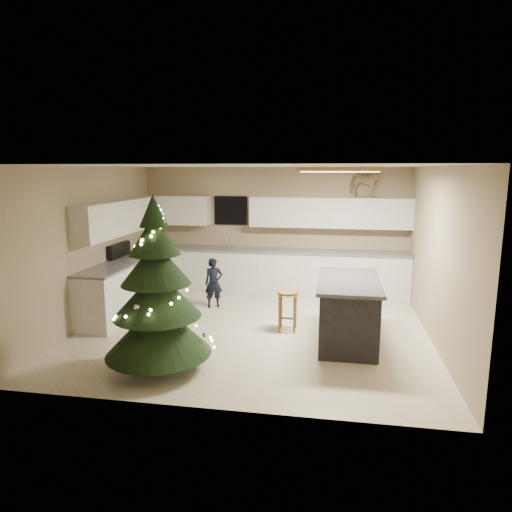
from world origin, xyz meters
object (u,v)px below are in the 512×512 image
Objects in this scene: island at (348,311)px; christmas_tree at (157,299)px; toddler at (214,283)px; rocking_horse at (364,182)px; bar_stool at (288,301)px.

christmas_tree is at bearing -150.80° from island.
rocking_horse reaches higher than toddler.
rocking_horse reaches higher than island.
bar_stool is at bearing 160.24° from island.
toddler is (0.01, 2.72, -0.46)m from christmas_tree.
christmas_tree is 3.10× the size of rocking_horse.
toddler is at bearing 137.17° from rocking_horse.
island is 2.34× the size of rocking_horse.
island reaches higher than bar_stool.
toddler is at bearing 145.38° from bar_stool.
toddler is (-1.49, 1.03, -0.02)m from bar_stool.
island is 2.78m from toddler.
bar_stool is at bearing -62.02° from toddler.
toddler is 3.50m from rocking_horse.
christmas_tree is 2.76m from toddler.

